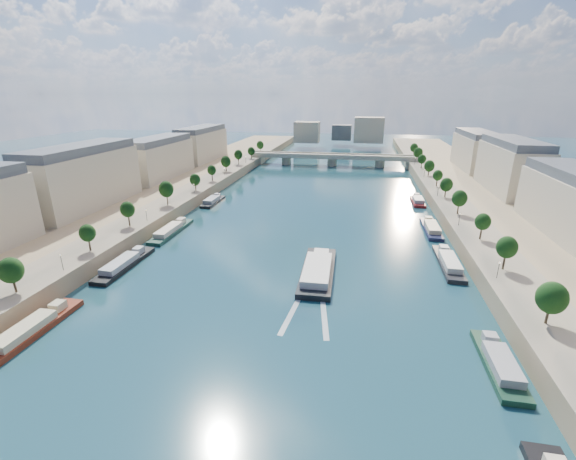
% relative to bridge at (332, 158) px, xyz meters
% --- Properties ---
extents(ground, '(700.00, 700.00, 0.00)m').
position_rel_bridge_xyz_m(ground, '(0.00, -120.16, -5.08)').
color(ground, '#0C3338').
rests_on(ground, ground).
extents(quay_left, '(44.00, 520.00, 5.00)m').
position_rel_bridge_xyz_m(quay_left, '(-72.00, -120.16, -2.58)').
color(quay_left, '#9E8460').
rests_on(quay_left, ground).
extents(quay_right, '(44.00, 520.00, 5.00)m').
position_rel_bridge_xyz_m(quay_right, '(72.00, -120.16, -2.58)').
color(quay_right, '#9E8460').
rests_on(quay_right, ground).
extents(pave_left, '(14.00, 520.00, 0.10)m').
position_rel_bridge_xyz_m(pave_left, '(-57.00, -120.16, -0.03)').
color(pave_left, gray).
rests_on(pave_left, quay_left).
extents(pave_right, '(14.00, 520.00, 0.10)m').
position_rel_bridge_xyz_m(pave_right, '(57.00, -120.16, -0.03)').
color(pave_right, gray).
rests_on(pave_right, quay_right).
extents(trees_left, '(4.80, 268.80, 8.26)m').
position_rel_bridge_xyz_m(trees_left, '(-55.00, -118.16, 5.39)').
color(trees_left, '#382B1E').
rests_on(trees_left, ground).
extents(trees_right, '(4.80, 268.80, 8.26)m').
position_rel_bridge_xyz_m(trees_right, '(55.00, -110.16, 5.39)').
color(trees_right, '#382B1E').
rests_on(trees_right, ground).
extents(lamps_left, '(0.36, 200.36, 4.28)m').
position_rel_bridge_xyz_m(lamps_left, '(-52.50, -130.16, 2.70)').
color(lamps_left, black).
rests_on(lamps_left, ground).
extents(lamps_right, '(0.36, 200.36, 4.28)m').
position_rel_bridge_xyz_m(lamps_right, '(52.50, -115.16, 2.70)').
color(lamps_right, black).
rests_on(lamps_right, ground).
extents(buildings_left, '(16.00, 226.00, 23.20)m').
position_rel_bridge_xyz_m(buildings_left, '(-85.00, -108.16, 11.37)').
color(buildings_left, beige).
rests_on(buildings_left, ground).
extents(buildings_right, '(16.00, 226.00, 23.20)m').
position_rel_bridge_xyz_m(buildings_right, '(85.00, -108.16, 11.37)').
color(buildings_right, beige).
rests_on(buildings_right, ground).
extents(skyline, '(79.00, 42.00, 22.00)m').
position_rel_bridge_xyz_m(skyline, '(3.19, 99.36, 9.57)').
color(skyline, beige).
rests_on(skyline, ground).
extents(bridge, '(112.00, 12.00, 8.15)m').
position_rel_bridge_xyz_m(bridge, '(0.00, 0.00, 0.00)').
color(bridge, '#C1B79E').
rests_on(bridge, ground).
extents(tour_barge, '(9.31, 30.01, 4.04)m').
position_rel_bridge_xyz_m(tour_barge, '(9.19, -170.77, -3.92)').
color(tour_barge, black).
rests_on(tour_barge, ground).
extents(wake, '(10.76, 26.00, 0.04)m').
position_rel_bridge_xyz_m(wake, '(9.19, -187.32, -5.06)').
color(wake, silver).
rests_on(wake, ground).
extents(moored_barges_left, '(5.00, 159.57, 3.60)m').
position_rel_bridge_xyz_m(moored_barges_left, '(-45.50, -180.00, -4.24)').
color(moored_barges_left, '#1B1A39').
rests_on(moored_barges_left, ground).
extents(moored_barges_right, '(5.00, 162.85, 3.60)m').
position_rel_bridge_xyz_m(moored_barges_right, '(45.50, -163.50, -4.24)').
color(moored_barges_right, black).
rests_on(moored_barges_right, ground).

